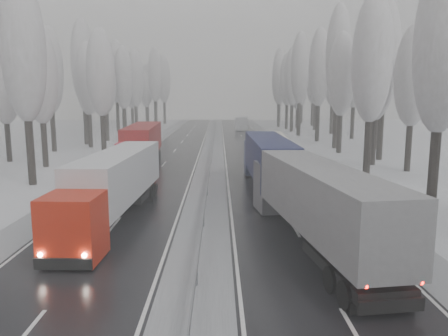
{
  "coord_description": "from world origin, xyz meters",
  "views": [
    {
      "loc": [
        0.91,
        -12.45,
        7.49
      ],
      "look_at": [
        1.29,
        19.76,
        2.2
      ],
      "focal_mm": 35.0,
      "sensor_mm": 36.0,
      "label": 1
    }
  ],
  "objects_px": {
    "truck_grey_tarp": "(313,198)",
    "truck_blue_box": "(267,159)",
    "box_truck_distant": "(242,123)",
    "truck_cream_box": "(273,149)",
    "truck_red_red": "(142,144)",
    "truck_red_white": "(115,182)"
  },
  "relations": [
    {
      "from": "truck_blue_box",
      "to": "truck_grey_tarp",
      "type": "bearing_deg",
      "value": -87.04
    },
    {
      "from": "truck_grey_tarp",
      "to": "truck_cream_box",
      "type": "xyz_separation_m",
      "value": [
        0.85,
        23.14,
        -0.34
      ]
    },
    {
      "from": "box_truck_distant",
      "to": "truck_red_red",
      "type": "distance_m",
      "value": 54.01
    },
    {
      "from": "truck_grey_tarp",
      "to": "truck_red_white",
      "type": "height_order",
      "value": "truck_grey_tarp"
    },
    {
      "from": "truck_red_white",
      "to": "truck_grey_tarp",
      "type": "bearing_deg",
      "value": -20.15
    },
    {
      "from": "truck_cream_box",
      "to": "box_truck_distant",
      "type": "xyz_separation_m",
      "value": [
        -0.4,
        53.69,
        -0.58
      ]
    },
    {
      "from": "truck_cream_box",
      "to": "box_truck_distant",
      "type": "bearing_deg",
      "value": 93.96
    },
    {
      "from": "truck_blue_box",
      "to": "truck_red_white",
      "type": "relative_size",
      "value": 1.05
    },
    {
      "from": "truck_blue_box",
      "to": "truck_red_red",
      "type": "relative_size",
      "value": 0.96
    },
    {
      "from": "truck_cream_box",
      "to": "truck_red_white",
      "type": "bearing_deg",
      "value": -119.05
    },
    {
      "from": "truck_cream_box",
      "to": "truck_red_red",
      "type": "distance_m",
      "value": 13.71
    },
    {
      "from": "truck_grey_tarp",
      "to": "box_truck_distant",
      "type": "xyz_separation_m",
      "value": [
        0.45,
        76.83,
        -0.92
      ]
    },
    {
      "from": "box_truck_distant",
      "to": "truck_blue_box",
      "type": "bearing_deg",
      "value": -86.1
    },
    {
      "from": "truck_blue_box",
      "to": "truck_cream_box",
      "type": "relative_size",
      "value": 1.18
    },
    {
      "from": "truck_blue_box",
      "to": "truck_cream_box",
      "type": "height_order",
      "value": "truck_blue_box"
    },
    {
      "from": "truck_grey_tarp",
      "to": "truck_red_red",
      "type": "height_order",
      "value": "truck_red_red"
    },
    {
      "from": "truck_grey_tarp",
      "to": "truck_blue_box",
      "type": "bearing_deg",
      "value": 85.7
    },
    {
      "from": "truck_red_white",
      "to": "box_truck_distant",
      "type": "bearing_deg",
      "value": 83.72
    },
    {
      "from": "truck_grey_tarp",
      "to": "truck_blue_box",
      "type": "relative_size",
      "value": 0.99
    },
    {
      "from": "truck_red_white",
      "to": "truck_red_red",
      "type": "distance_m",
      "value": 19.93
    },
    {
      "from": "truck_red_white",
      "to": "truck_red_red",
      "type": "relative_size",
      "value": 0.92
    },
    {
      "from": "box_truck_distant",
      "to": "truck_red_red",
      "type": "relative_size",
      "value": 0.47
    }
  ]
}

